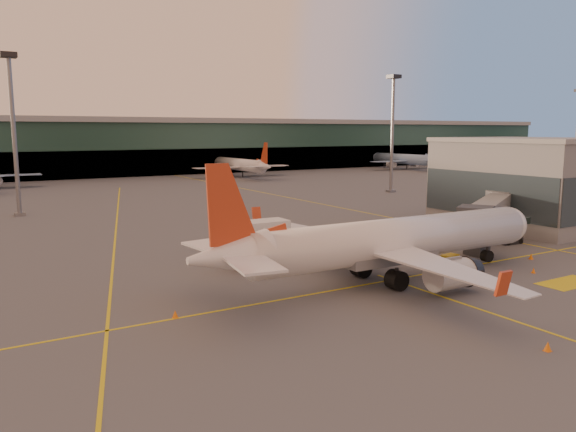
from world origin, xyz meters
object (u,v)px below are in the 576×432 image
main_airplane (387,242)px  catering_truck (259,241)px  pushback_tug (510,239)px  gpu_cart (450,260)px

main_airplane → catering_truck: main_airplane is taller
main_airplane → pushback_tug: (24.47, 5.57, -3.02)m
catering_truck → gpu_cart: (17.02, -9.41, -2.13)m
catering_truck → pushback_tug: (31.73, -5.26, -2.05)m
catering_truck → gpu_cart: bearing=-28.1°
gpu_cart → pushback_tug: bearing=5.7°
catering_truck → pushback_tug: 32.23m
main_airplane → gpu_cart: size_ratio=17.87×
main_airplane → catering_truck: bearing=124.8°
gpu_cart → pushback_tug: size_ratio=0.68×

